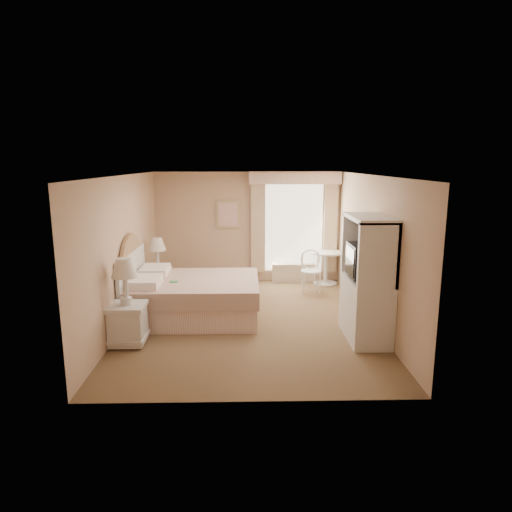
{
  "coord_description": "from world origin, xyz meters",
  "views": [
    {
      "loc": [
        -0.06,
        -7.57,
        2.72
      ],
      "look_at": [
        0.13,
        0.3,
        1.09
      ],
      "focal_mm": 32.0,
      "sensor_mm": 36.0,
      "label": 1
    }
  ],
  "objects_px": {
    "nightstand_near": "(127,313)",
    "cafe_chair": "(311,267)",
    "round_table": "(326,262)",
    "nightstand_far": "(158,275)",
    "armoire": "(367,289)",
    "bed": "(186,296)"
  },
  "relations": [
    {
      "from": "nightstand_far",
      "to": "armoire",
      "type": "relative_size",
      "value": 0.63
    },
    {
      "from": "round_table",
      "to": "cafe_chair",
      "type": "bearing_deg",
      "value": -126.31
    },
    {
      "from": "nightstand_near",
      "to": "cafe_chair",
      "type": "height_order",
      "value": "nightstand_near"
    },
    {
      "from": "nightstand_near",
      "to": "round_table",
      "type": "relative_size",
      "value": 1.76
    },
    {
      "from": "nightstand_far",
      "to": "round_table",
      "type": "height_order",
      "value": "nightstand_far"
    },
    {
      "from": "round_table",
      "to": "cafe_chair",
      "type": "height_order",
      "value": "cafe_chair"
    },
    {
      "from": "cafe_chair",
      "to": "armoire",
      "type": "height_order",
      "value": "armoire"
    },
    {
      "from": "round_table",
      "to": "nightstand_far",
      "type": "bearing_deg",
      "value": -165.84
    },
    {
      "from": "nightstand_far",
      "to": "cafe_chair",
      "type": "distance_m",
      "value": 3.18
    },
    {
      "from": "bed",
      "to": "armoire",
      "type": "relative_size",
      "value": 1.2
    },
    {
      "from": "bed",
      "to": "round_table",
      "type": "bearing_deg",
      "value": 37.29
    },
    {
      "from": "nightstand_far",
      "to": "nightstand_near",
      "type": "bearing_deg",
      "value": -90.0
    },
    {
      "from": "cafe_chair",
      "to": "nightstand_far",
      "type": "bearing_deg",
      "value": -174.09
    },
    {
      "from": "nightstand_near",
      "to": "round_table",
      "type": "distance_m",
      "value": 4.95
    },
    {
      "from": "armoire",
      "to": "cafe_chair",
      "type": "bearing_deg",
      "value": 100.35
    },
    {
      "from": "bed",
      "to": "nightstand_near",
      "type": "height_order",
      "value": "bed"
    },
    {
      "from": "nightstand_near",
      "to": "nightstand_far",
      "type": "height_order",
      "value": "nightstand_near"
    },
    {
      "from": "nightstand_far",
      "to": "armoire",
      "type": "height_order",
      "value": "armoire"
    },
    {
      "from": "nightstand_near",
      "to": "armoire",
      "type": "distance_m",
      "value": 3.67
    },
    {
      "from": "bed",
      "to": "cafe_chair",
      "type": "bearing_deg",
      "value": 33.32
    },
    {
      "from": "cafe_chair",
      "to": "round_table",
      "type": "bearing_deg",
      "value": 53.66
    },
    {
      "from": "bed",
      "to": "armoire",
      "type": "xyz_separation_m",
      "value": [
        2.92,
        -1.06,
        0.41
      ]
    }
  ]
}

